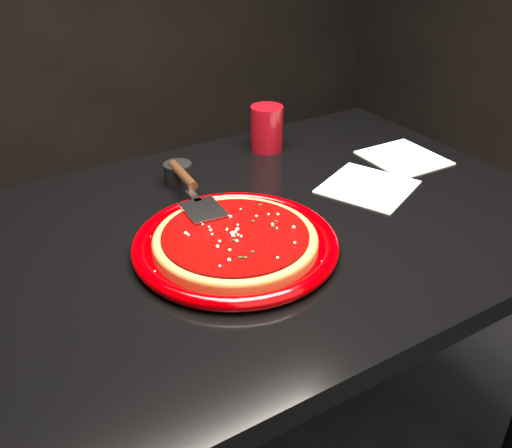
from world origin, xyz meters
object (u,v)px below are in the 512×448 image
(cup, at_px, (267,128))
(plate, at_px, (235,244))
(ramekin, at_px, (178,174))
(table, at_px, (253,369))
(pizza_server, at_px, (193,189))

(cup, bearing_deg, plate, -129.36)
(cup, xyz_separation_m, ramekin, (-0.26, -0.06, -0.03))
(plate, relative_size, ramekin, 5.97)
(table, height_order, cup, cup)
(table, bearing_deg, cup, 53.10)
(plate, height_order, ramekin, ramekin)
(plate, height_order, pizza_server, pizza_server)
(cup, bearing_deg, ramekin, -167.48)
(table, distance_m, plate, 0.40)
(table, xyz_separation_m, plate, (-0.07, -0.06, 0.39))
(plate, xyz_separation_m, ramekin, (0.03, 0.29, 0.01))
(pizza_server, relative_size, cup, 2.69)
(table, height_order, plate, plate)
(table, xyz_separation_m, pizza_server, (-0.07, 0.11, 0.42))
(plate, relative_size, pizza_server, 1.24)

